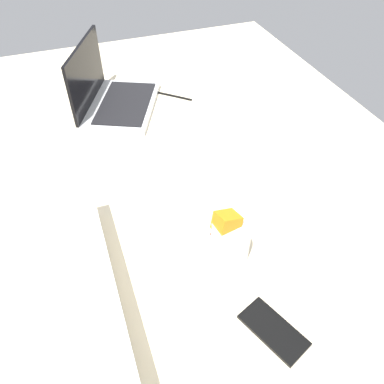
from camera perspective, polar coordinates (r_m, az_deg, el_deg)
The scene contains 6 objects.
bed_mattress at distance 127.58cm, azimuth -1.31°, elevation 3.09°, with size 180.00×140.00×18.00cm, color beige.
laptop at distance 143.04cm, azimuth -11.80°, elevation 13.72°, with size 39.66×34.88×23.00cm.
snack_cup at distance 88.60cm, azimuth 5.64°, elevation -6.99°, with size 9.00×9.00×14.50cm.
cell_phone at distance 84.33cm, azimuth 12.02°, elevation -19.45°, with size 6.80×14.00×0.80cm, color black.
pillow at distance 84.27cm, azimuth -23.74°, elevation -15.88°, with size 52.00×36.00×13.00cm, color white.
charger_cable at distance 149.33cm, azimuth -3.14°, elevation 14.14°, with size 17.00×0.60×0.60cm, color black.
Camera 1 is at (-91.53, 29.96, 92.68)cm, focal length 35.87 mm.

